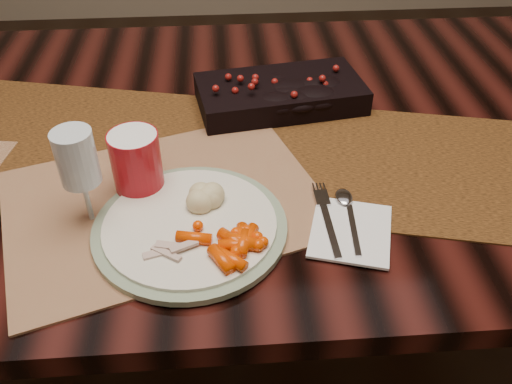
{
  "coord_description": "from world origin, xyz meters",
  "views": [
    {
      "loc": [
        -0.01,
        -0.89,
        1.32
      ],
      "look_at": [
        0.04,
        -0.26,
        0.8
      ],
      "focal_mm": 38.0,
      "sensor_mm": 36.0,
      "label": 1
    }
  ],
  "objects": [
    {
      "name": "centerpiece",
      "position": [
        0.11,
        0.07,
        0.79
      ],
      "size": [
        0.35,
        0.22,
        0.07
      ],
      "primitive_type": null,
      "rotation": [
        0.0,
        0.0,
        0.15
      ],
      "color": "black",
      "rests_on": "table_runner"
    },
    {
      "name": "wine_glass",
      "position": [
        -0.21,
        -0.25,
        0.83
      ],
      "size": [
        0.06,
        0.06,
        0.16
      ],
      "primitive_type": null,
      "rotation": [
        0.0,
        0.0,
        0.11
      ],
      "color": "#C4E5F5",
      "rests_on": "dining_table"
    },
    {
      "name": "dining_table",
      "position": [
        0.0,
        0.0,
        0.38
      ],
      "size": [
        1.8,
        1.0,
        0.75
      ],
      "primitive_type": "cube",
      "color": "black",
      "rests_on": "floor"
    },
    {
      "name": "turkey_shreds",
      "position": [
        -0.09,
        -0.35,
        0.78
      ],
      "size": [
        0.08,
        0.07,
        0.02
      ],
      "primitive_type": null,
      "rotation": [
        0.0,
        0.0,
        0.04
      ],
      "color": "tan",
      "rests_on": "dinner_plate"
    },
    {
      "name": "red_cup",
      "position": [
        -0.14,
        -0.19,
        0.81
      ],
      "size": [
        0.1,
        0.1,
        0.11
      ],
      "primitive_type": "cylinder",
      "rotation": [
        0.0,
        0.0,
        0.32
      ],
      "color": "#A40F19",
      "rests_on": "placemat_main"
    },
    {
      "name": "baby_carrots",
      "position": [
        -0.01,
        -0.35,
        0.78
      ],
      "size": [
        0.13,
        0.11,
        0.02
      ],
      "primitive_type": null,
      "rotation": [
        0.0,
        0.0,
        0.3
      ],
      "color": "#E53D00",
      "rests_on": "dinner_plate"
    },
    {
      "name": "floor",
      "position": [
        0.0,
        0.0,
        0.0
      ],
      "size": [
        5.0,
        5.0,
        0.0
      ],
      "primitive_type": "plane",
      "color": "black",
      "rests_on": "ground"
    },
    {
      "name": "table_runner",
      "position": [
        -0.05,
        -0.07,
        0.75
      ],
      "size": [
        1.78,
        0.75,
        0.0
      ],
      "primitive_type": "cube",
      "rotation": [
        0.0,
        0.0,
        -0.23
      ],
      "color": "black",
      "rests_on": "dining_table"
    },
    {
      "name": "spoon",
      "position": [
        0.18,
        -0.29,
        0.76
      ],
      "size": [
        0.04,
        0.14,
        0.0
      ],
      "primitive_type": null,
      "rotation": [
        0.0,
        0.0,
        -0.09
      ],
      "color": "silver",
      "rests_on": "napkin"
    },
    {
      "name": "fork",
      "position": [
        0.15,
        -0.3,
        0.76
      ],
      "size": [
        0.02,
        0.15,
        0.0
      ],
      "primitive_type": null,
      "rotation": [
        0.0,
        0.0,
        0.02
      ],
      "color": "silver",
      "rests_on": "napkin"
    },
    {
      "name": "mashed_potatoes",
      "position": [
        -0.05,
        -0.24,
        0.79
      ],
      "size": [
        0.07,
        0.07,
        0.04
      ],
      "primitive_type": null,
      "rotation": [
        0.0,
        0.0,
        -0.03
      ],
      "color": "#D2C271",
      "rests_on": "dinner_plate"
    },
    {
      "name": "napkin",
      "position": [
        0.18,
        -0.31,
        0.76
      ],
      "size": [
        0.15,
        0.16,
        0.0
      ],
      "primitive_type": "cube",
      "rotation": [
        0.0,
        0.0,
        -0.29
      ],
      "color": "white",
      "rests_on": "placemat_main"
    },
    {
      "name": "placemat_main",
      "position": [
        -0.11,
        -0.22,
        0.75
      ],
      "size": [
        0.58,
        0.49,
        0.0
      ],
      "primitive_type": "cube",
      "rotation": [
        0.0,
        0.0,
        0.31
      ],
      "color": "brown",
      "rests_on": "dining_table"
    },
    {
      "name": "dinner_plate",
      "position": [
        -0.06,
        -0.29,
        0.76
      ],
      "size": [
        0.33,
        0.33,
        0.02
      ],
      "primitive_type": "cylinder",
      "rotation": [
        0.0,
        0.0,
        0.14
      ],
      "color": "silver",
      "rests_on": "placemat_main"
    }
  ]
}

